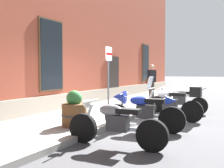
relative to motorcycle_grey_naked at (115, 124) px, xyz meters
The scene contains 10 objects.
ground_plane 2.56m from the motorcycle_grey_naked, 19.54° to the left, with size 140.00×140.00×0.00m, color #38383A.
sidewalk 3.32m from the motorcycle_grey_naked, 44.11° to the left, with size 33.97×2.91×0.14m, color gray.
brick_pub_facade 7.74m from the motorcycle_grey_naked, 69.47° to the left, with size 27.97×5.25×8.52m.
motorcycle_grey_naked is the anchor object (origin of this frame).
motorcycle_blue_sport 1.53m from the motorcycle_grey_naked, ahead, with size 0.63×2.09×1.04m.
motorcycle_silver_touring 3.27m from the motorcycle_grey_naked, ahead, with size 0.62×2.10×1.37m.
motorcycle_white_sport 4.76m from the motorcycle_grey_naked, ahead, with size 0.62×2.08×1.01m.
pedestrian_dark_jacket 7.76m from the motorcycle_grey_naked, 13.72° to the left, with size 0.62×0.39×1.73m.
parking_sign 3.34m from the motorcycle_grey_naked, 31.03° to the left, with size 0.36×0.07×2.21m.
barrel_planter 1.69m from the motorcycle_grey_naked, 65.04° to the left, with size 0.67×0.67×0.92m.
Camera 1 is at (-6.91, -3.20, 1.54)m, focal length 40.88 mm.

